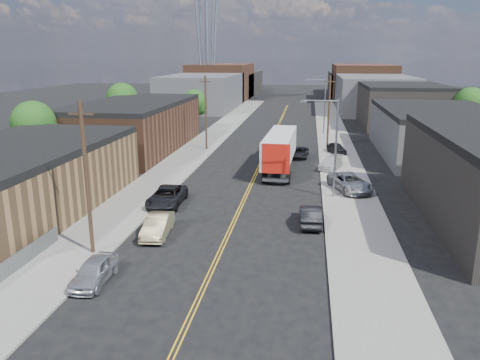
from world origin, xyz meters
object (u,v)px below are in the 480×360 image
(car_left_c, at_px, (167,196))
(car_left_a, at_px, (94,271))
(car_left_b, at_px, (158,225))
(car_right_oncoming, at_px, (310,215))
(car_right_lot_b, at_px, (331,163))
(car_ahead_truck, at_px, (299,153))
(car_right_lot_a, at_px, (350,182))
(car_right_lot_c, at_px, (337,148))
(semi_truck, at_px, (281,147))

(car_left_c, bearing_deg, car_left_a, -91.33)
(car_left_b, xyz_separation_m, car_right_oncoming, (10.93, 3.89, -0.02))
(car_right_lot_b, bearing_deg, car_ahead_truck, 141.95)
(car_left_a, relative_size, car_left_b, 0.91)
(car_left_b, bearing_deg, car_right_lot_b, 54.31)
(car_left_c, distance_m, car_right_lot_a, 17.25)
(car_left_a, relative_size, car_right_lot_c, 1.05)
(car_left_b, distance_m, car_right_lot_a, 19.78)
(car_ahead_truck, bearing_deg, car_left_b, -103.95)
(semi_truck, height_order, car_left_a, semi_truck)
(car_right_lot_b, xyz_separation_m, car_right_lot_c, (1.08, 8.71, 0.03))
(car_left_c, height_order, car_right_lot_b, car_left_c)
(car_right_oncoming, xyz_separation_m, car_right_lot_b, (2.27, 18.33, 0.05))
(car_left_b, relative_size, car_right_lot_a, 0.80)
(car_left_b, height_order, car_right_oncoming, car_left_b)
(semi_truck, relative_size, car_right_lot_c, 4.06)
(car_left_a, bearing_deg, car_right_lot_c, 67.22)
(semi_truck, xyz_separation_m, car_right_oncoming, (3.48, -18.63, -1.67))
(car_left_a, distance_m, car_right_lot_a, 26.24)
(car_left_a, height_order, car_right_lot_a, car_right_lot_a)
(car_left_a, height_order, car_right_oncoming, car_right_oncoming)
(car_right_oncoming, distance_m, car_ahead_truck, 24.38)
(car_right_lot_b, bearing_deg, car_right_lot_c, 103.19)
(car_left_b, distance_m, car_right_lot_c, 34.08)
(car_left_c, relative_size, car_right_lot_c, 1.44)
(semi_truck, xyz_separation_m, car_left_b, (-7.45, -22.52, -1.65))
(car_ahead_truck, bearing_deg, car_right_lot_b, -53.69)
(car_right_lot_a, relative_size, car_right_lot_b, 1.30)
(semi_truck, distance_m, car_right_oncoming, 19.02)
(car_right_lot_c, bearing_deg, car_right_oncoming, -115.31)
(semi_truck, relative_size, car_right_lot_a, 2.78)
(car_right_lot_c, bearing_deg, car_left_a, -130.33)
(car_right_oncoming, xyz_separation_m, car_ahead_truck, (-1.43, 24.33, -0.11))
(car_right_lot_a, relative_size, car_ahead_truck, 1.28)
(car_left_a, bearing_deg, car_left_c, 89.62)
(semi_truck, xyz_separation_m, car_right_lot_c, (6.83, 8.42, -1.58))
(semi_truck, height_order, car_left_b, semi_truck)
(car_left_b, distance_m, car_ahead_truck, 29.78)
(car_left_a, bearing_deg, car_left_b, 79.33)
(semi_truck, relative_size, car_right_lot_b, 3.61)
(car_left_c, bearing_deg, car_right_lot_c, 55.19)
(car_right_lot_b, bearing_deg, car_left_c, -113.39)
(car_left_c, relative_size, car_right_lot_b, 1.28)
(car_left_b, xyz_separation_m, car_right_lot_a, (14.62, 13.33, 0.20))
(car_right_lot_a, distance_m, car_right_lot_c, 17.62)
(car_left_b, height_order, car_left_c, car_left_c)
(car_right_oncoming, bearing_deg, car_left_b, 17.52)
(semi_truck, xyz_separation_m, car_ahead_truck, (2.05, 5.71, -1.78))
(semi_truck, distance_m, car_right_lot_b, 5.98)
(car_right_lot_b, bearing_deg, car_left_a, -95.74)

